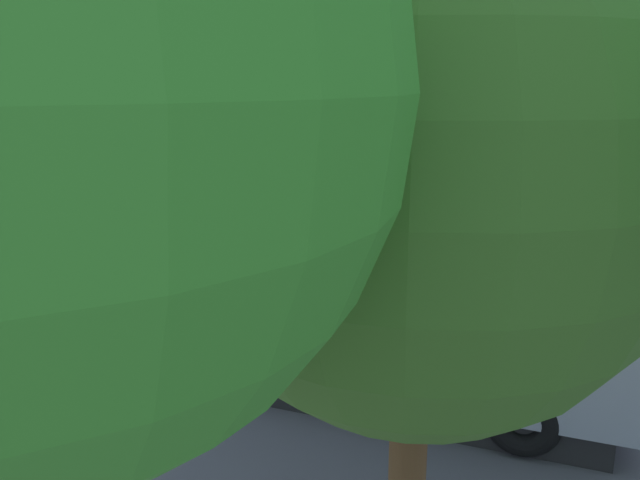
{
  "coord_description": "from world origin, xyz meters",
  "views": [
    {
      "loc": [
        -6.2,
        13.49,
        4.76
      ],
      "look_at": [
        -0.07,
        0.27,
        1.1
      ],
      "focal_mm": 35.75,
      "sensor_mm": 36.0,
      "label": 1
    }
  ],
  "objects_px": {
    "tour_bus": "(301,281)",
    "spectator_far_left": "(505,291)",
    "stunt_motorcycle": "(217,224)",
    "spectator_right": "(318,265)",
    "spectator_far_right": "(256,262)",
    "tree_right": "(5,34)",
    "spectator_left": "(438,286)",
    "tree_left": "(420,135)",
    "spectator_centre": "(370,273)",
    "parked_motorcycle_silver": "(549,342)"
  },
  "relations": [
    {
      "from": "tour_bus",
      "to": "tree_left",
      "type": "height_order",
      "value": "tree_left"
    },
    {
      "from": "tour_bus",
      "to": "spectator_right",
      "type": "height_order",
      "value": "tour_bus"
    },
    {
      "from": "spectator_far_left",
      "to": "spectator_centre",
      "type": "bearing_deg",
      "value": -2.18
    },
    {
      "from": "tour_bus",
      "to": "tree_left",
      "type": "xyz_separation_m",
      "value": [
        -3.04,
        4.05,
        2.73
      ]
    },
    {
      "from": "tour_bus",
      "to": "stunt_motorcycle",
      "type": "height_order",
      "value": "tour_bus"
    },
    {
      "from": "tour_bus",
      "to": "tree_right",
      "type": "relative_size",
      "value": 1.51
    },
    {
      "from": "spectator_far_right",
      "to": "stunt_motorcycle",
      "type": "height_order",
      "value": "spectator_far_right"
    },
    {
      "from": "tree_right",
      "to": "tree_left",
      "type": "bearing_deg",
      "value": -107.78
    },
    {
      "from": "spectator_centre",
      "to": "stunt_motorcycle",
      "type": "bearing_deg",
      "value": -32.34
    },
    {
      "from": "spectator_left",
      "to": "spectator_far_right",
      "type": "height_order",
      "value": "spectator_left"
    },
    {
      "from": "spectator_left",
      "to": "parked_motorcycle_silver",
      "type": "distance_m",
      "value": 2.26
    },
    {
      "from": "spectator_far_left",
      "to": "spectator_far_right",
      "type": "distance_m",
      "value": 5.2
    },
    {
      "from": "spectator_centre",
      "to": "parked_motorcycle_silver",
      "type": "distance_m",
      "value": 3.67
    },
    {
      "from": "spectator_far_left",
      "to": "stunt_motorcycle",
      "type": "height_order",
      "value": "spectator_far_left"
    },
    {
      "from": "parked_motorcycle_silver",
      "to": "spectator_left",
      "type": "bearing_deg",
      "value": -17.41
    },
    {
      "from": "tour_bus",
      "to": "stunt_motorcycle",
      "type": "bearing_deg",
      "value": -47.72
    },
    {
      "from": "spectator_far_right",
      "to": "tree_left",
      "type": "bearing_deg",
      "value": 129.16
    },
    {
      "from": "spectator_far_left",
      "to": "tree_left",
      "type": "distance_m",
      "value": 7.52
    },
    {
      "from": "spectator_left",
      "to": "parked_motorcycle_silver",
      "type": "relative_size",
      "value": 0.81
    },
    {
      "from": "spectator_left",
      "to": "stunt_motorcycle",
      "type": "distance_m",
      "value": 8.8
    },
    {
      "from": "tour_bus",
      "to": "spectator_right",
      "type": "relative_size",
      "value": 6.15
    },
    {
      "from": "spectator_far_left",
      "to": "stunt_motorcycle",
      "type": "bearing_deg",
      "value": -24.56
    },
    {
      "from": "tour_bus",
      "to": "tree_left",
      "type": "relative_size",
      "value": 1.56
    },
    {
      "from": "tour_bus",
      "to": "spectator_left",
      "type": "bearing_deg",
      "value": -120.91
    },
    {
      "from": "spectator_far_right",
      "to": "parked_motorcycle_silver",
      "type": "distance_m",
      "value": 6.13
    },
    {
      "from": "spectator_far_left",
      "to": "spectator_right",
      "type": "height_order",
      "value": "spectator_far_left"
    },
    {
      "from": "spectator_centre",
      "to": "parked_motorcycle_silver",
      "type": "relative_size",
      "value": 0.83
    },
    {
      "from": "spectator_left",
      "to": "tree_right",
      "type": "height_order",
      "value": "tree_right"
    },
    {
      "from": "spectator_left",
      "to": "spectator_far_right",
      "type": "distance_m",
      "value": 3.97
    },
    {
      "from": "spectator_far_left",
      "to": "tree_right",
      "type": "distance_m",
      "value": 10.3
    },
    {
      "from": "stunt_motorcycle",
      "to": "tree_left",
      "type": "xyz_separation_m",
      "value": [
        -9.21,
        10.84,
        3.76
      ]
    },
    {
      "from": "spectator_far_right",
      "to": "parked_motorcycle_silver",
      "type": "bearing_deg",
      "value": 174.04
    },
    {
      "from": "spectator_far_left",
      "to": "spectator_centre",
      "type": "distance_m",
      "value": 2.66
    },
    {
      "from": "spectator_left",
      "to": "spectator_centre",
      "type": "relative_size",
      "value": 0.98
    },
    {
      "from": "tree_left",
      "to": "tree_right",
      "type": "xyz_separation_m",
      "value": [
        0.89,
        2.78,
        0.57
      ]
    },
    {
      "from": "tree_right",
      "to": "stunt_motorcycle",
      "type": "bearing_deg",
      "value": -58.57
    },
    {
      "from": "spectator_centre",
      "to": "stunt_motorcycle",
      "type": "xyz_separation_m",
      "value": [
        6.32,
        -4.0,
        -0.4
      ]
    },
    {
      "from": "spectator_left",
      "to": "spectator_right",
      "type": "height_order",
      "value": "spectator_right"
    },
    {
      "from": "spectator_centre",
      "to": "spectator_right",
      "type": "xyz_separation_m",
      "value": [
        1.25,
        -0.2,
        -0.02
      ]
    },
    {
      "from": "tour_bus",
      "to": "spectator_far_left",
      "type": "relative_size",
      "value": 5.88
    },
    {
      "from": "tour_bus",
      "to": "spectator_centre",
      "type": "xyz_separation_m",
      "value": [
        -0.15,
        -2.79,
        -0.63
      ]
    },
    {
      "from": "spectator_far_left",
      "to": "spectator_centre",
      "type": "relative_size",
      "value": 1.03
    },
    {
      "from": "tour_bus",
      "to": "tree_right",
      "type": "bearing_deg",
      "value": 107.45
    },
    {
      "from": "spectator_centre",
      "to": "tree_right",
      "type": "xyz_separation_m",
      "value": [
        -2.0,
        9.61,
        3.93
      ]
    },
    {
      "from": "spectator_right",
      "to": "tree_left",
      "type": "height_order",
      "value": "tree_left"
    },
    {
      "from": "spectator_right",
      "to": "tree_right",
      "type": "relative_size",
      "value": 0.25
    },
    {
      "from": "spectator_left",
      "to": "stunt_motorcycle",
      "type": "xyz_separation_m",
      "value": [
        7.76,
        -4.15,
        -0.37
      ]
    },
    {
      "from": "spectator_right",
      "to": "stunt_motorcycle",
      "type": "distance_m",
      "value": 6.35
    },
    {
      "from": "spectator_right",
      "to": "stunt_motorcycle",
      "type": "xyz_separation_m",
      "value": [
        5.08,
        -3.8,
        -0.38
      ]
    },
    {
      "from": "tour_bus",
      "to": "spectator_centre",
      "type": "distance_m",
      "value": 2.86
    }
  ]
}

